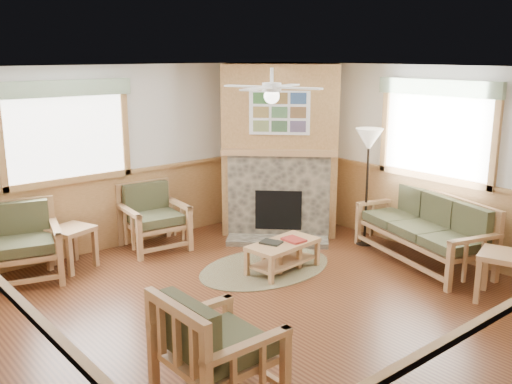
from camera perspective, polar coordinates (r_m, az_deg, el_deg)
floor at (r=6.84m, az=1.22°, el=-11.05°), size 6.00×6.00×0.01m
ceiling at (r=6.21m, az=1.35°, el=12.23°), size 6.00×6.00×0.01m
wall_back at (r=8.82m, az=-11.70°, el=3.60°), size 6.00×0.02×2.70m
wall_right at (r=8.63m, az=16.47°, el=3.09°), size 0.02×6.00×2.70m
wainscot at (r=6.63m, az=1.25°, el=-6.69°), size 6.00×6.00×1.10m
fireplace at (r=9.23m, az=2.47°, el=4.32°), size 3.11×3.11×2.70m
window_back at (r=8.20m, az=-18.85°, el=10.71°), size 1.90×0.16×1.50m
window_right at (r=8.36m, az=18.03°, el=10.82°), size 0.16×1.90×1.50m
ceiling_fan at (r=6.63m, az=1.59°, el=11.99°), size 1.59×1.59×0.36m
sofa at (r=8.28m, az=16.28°, el=-3.59°), size 2.20×1.39×0.94m
armchair_back_left at (r=7.89m, az=-22.27°, el=-4.78°), size 1.08×1.08×0.99m
armchair_back_right at (r=8.62m, az=-10.18°, el=-2.50°), size 0.95×0.95×0.96m
armchair_left at (r=4.94m, az=-3.78°, el=-15.05°), size 0.87×0.87×0.98m
coffee_table at (r=7.71m, az=2.71°, el=-6.46°), size 1.06×0.61×0.40m
end_table_chairs at (r=8.15m, az=-17.91°, el=-5.33°), size 0.65×0.64×0.58m
end_table_sofa at (r=7.37m, az=23.30°, el=-7.81°), size 0.66×0.65×0.60m
footstool at (r=7.80m, az=2.55°, el=-6.38°), size 0.43×0.43×0.36m
braided_rug at (r=7.87m, az=0.96°, el=-7.54°), size 2.58×2.58×0.01m
floor_lamp_right at (r=8.74m, az=11.03°, el=0.50°), size 0.51×0.51×1.79m
book_red at (r=7.69m, az=3.80°, el=-4.68°), size 0.22×0.30×0.03m
book_dark at (r=7.58m, az=1.53°, el=-4.97°), size 0.28×0.32×0.03m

